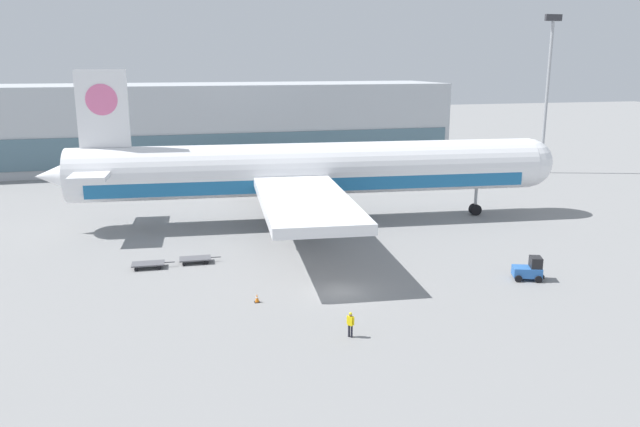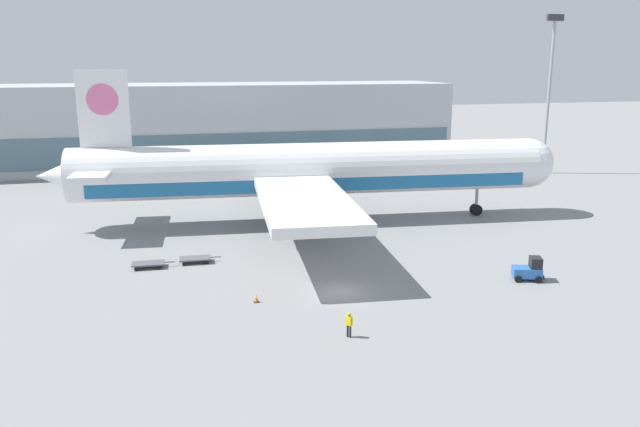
# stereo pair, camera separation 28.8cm
# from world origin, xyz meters

# --- Properties ---
(ground_plane) EXTENTS (400.00, 400.00, 0.00)m
(ground_plane) POSITION_xyz_m (0.00, 0.00, 0.00)
(ground_plane) COLOR gray
(terminal_building) EXTENTS (90.00, 18.20, 14.00)m
(terminal_building) POSITION_xyz_m (-7.37, 67.30, 6.99)
(terminal_building) COLOR #B2B7BC
(terminal_building) RESTS_ON ground_plane
(light_mast) EXTENTS (2.80, 0.50, 24.90)m
(light_mast) POSITION_xyz_m (47.32, 44.11, 14.31)
(light_mast) COLOR #9EA0A5
(light_mast) RESTS_ON ground_plane
(airplane_main) EXTENTS (58.06, 48.52, 17.00)m
(airplane_main) POSITION_xyz_m (2.35, 22.48, 5.84)
(airplane_main) COLOR white
(airplane_main) RESTS_ON ground_plane
(baggage_tug_foreground) EXTENTS (2.77, 2.31, 2.00)m
(baggage_tug_foreground) POSITION_xyz_m (16.08, -1.12, 0.88)
(baggage_tug_foreground) COLOR #2D66B7
(baggage_tug_foreground) RESTS_ON ground_plane
(baggage_dolly_lead) EXTENTS (3.73, 1.61, 0.48)m
(baggage_dolly_lead) POSITION_xyz_m (-14.76, 10.05, 0.39)
(baggage_dolly_lead) COLOR #56565B
(baggage_dolly_lead) RESTS_ON ground_plane
(baggage_dolly_second) EXTENTS (3.73, 1.61, 0.48)m
(baggage_dolly_second) POSITION_xyz_m (-10.63, 10.50, 0.39)
(baggage_dolly_second) COLOR #56565B
(baggage_dolly_second) RESTS_ON ground_plane
(ground_crew_near) EXTENTS (0.42, 0.44, 1.76)m
(ground_crew_near) POSITION_xyz_m (-1.72, -8.02, 1.04)
(ground_crew_near) COLOR black
(ground_crew_near) RESTS_ON ground_plane
(traffic_cone_near) EXTENTS (0.40, 0.40, 0.68)m
(traffic_cone_near) POSITION_xyz_m (-6.74, -0.36, 0.33)
(traffic_cone_near) COLOR black
(traffic_cone_near) RESTS_ON ground_plane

